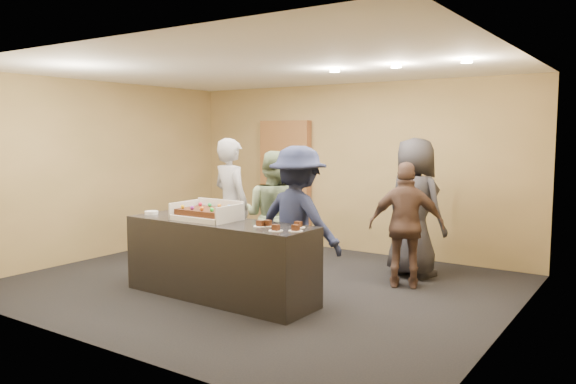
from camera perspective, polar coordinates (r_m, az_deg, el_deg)
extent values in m
plane|color=black|center=(7.25, -2.99, -9.30)|extent=(6.00, 6.00, 0.00)
plane|color=white|center=(7.03, -3.11, 12.43)|extent=(6.00, 6.00, 0.00)
cube|color=olive|center=(9.13, 6.45, 2.44)|extent=(6.00, 0.04, 2.70)
cube|color=olive|center=(5.25, -19.71, -0.49)|extent=(6.00, 0.04, 2.70)
cube|color=olive|center=(9.13, -18.26, 2.17)|extent=(0.04, 5.00, 2.70)
cube|color=olive|center=(5.74, 21.63, -0.04)|extent=(0.04, 5.00, 2.70)
cube|color=black|center=(6.61, -6.99, -6.82)|extent=(2.41, 0.75, 0.90)
cube|color=brown|center=(9.70, -0.27, 0.98)|extent=(0.97, 0.15, 2.12)
cube|color=white|center=(6.64, -8.26, -2.56)|extent=(0.72, 0.50, 0.06)
cube|color=white|center=(6.88, -10.48, -1.74)|extent=(0.02, 0.50, 0.20)
cube|color=white|center=(6.40, -5.89, -2.24)|extent=(0.02, 0.50, 0.20)
cube|color=white|center=(6.81, -6.86, -1.66)|extent=(0.72, 0.02, 0.22)
cube|color=#3E1C0E|center=(6.63, -8.27, -2.00)|extent=(0.63, 0.43, 0.07)
sphere|color=red|center=(6.90, -8.90, -1.22)|extent=(0.05, 0.05, 0.05)
sphere|color=green|center=(6.79, -7.96, -1.31)|extent=(0.05, 0.05, 0.05)
sphere|color=orange|center=(6.69, -6.99, -1.40)|extent=(0.05, 0.05, 0.05)
sphere|color=blue|center=(6.60, -5.99, -1.50)|extent=(0.05, 0.05, 0.05)
sphere|color=gold|center=(6.68, -10.67, -1.48)|extent=(0.05, 0.05, 0.05)
sphere|color=purple|center=(6.57, -9.72, -1.58)|extent=(0.05, 0.05, 0.05)
sphere|color=orange|center=(6.47, -8.75, -1.69)|extent=(0.05, 0.05, 0.05)
sphere|color=green|center=(6.37, -7.75, -1.79)|extent=(0.05, 0.05, 0.05)
cylinder|color=white|center=(7.22, -13.71, -2.05)|extent=(0.17, 0.17, 0.04)
cylinder|color=white|center=(6.11, -2.85, -3.50)|extent=(0.15, 0.15, 0.01)
cube|color=#3E1C0E|center=(6.10, -2.85, -3.18)|extent=(0.07, 0.06, 0.06)
cylinder|color=white|center=(6.13, -2.07, -3.46)|extent=(0.15, 0.15, 0.01)
cube|color=#3E1C0E|center=(6.13, -2.07, -3.15)|extent=(0.07, 0.06, 0.06)
cylinder|color=white|center=(5.83, -1.25, -3.95)|extent=(0.15, 0.15, 0.01)
cube|color=#3E1C0E|center=(5.82, -1.25, -3.62)|extent=(0.07, 0.06, 0.06)
cylinder|color=white|center=(6.03, 1.05, -3.61)|extent=(0.15, 0.15, 0.01)
cube|color=#3E1C0E|center=(6.03, 1.05, -3.29)|extent=(0.07, 0.06, 0.06)
cylinder|color=white|center=(5.82, 0.78, -3.97)|extent=(0.15, 0.15, 0.01)
cube|color=#3E1C0E|center=(5.81, 0.78, -3.64)|extent=(0.07, 0.06, 0.06)
imported|color=#959499|center=(7.79, -5.78, -1.33)|extent=(0.77, 0.61, 1.84)
imported|color=gray|center=(7.26, -1.49, -2.46)|extent=(0.89, 0.73, 1.69)
imported|color=#1C2343|center=(6.50, 1.03, -3.10)|extent=(1.20, 0.77, 1.77)
imported|color=brown|center=(7.08, 11.94, -3.31)|extent=(0.99, 0.70, 1.56)
imported|color=#27262B|center=(7.66, 12.71, -1.53)|extent=(1.05, 0.85, 1.85)
cylinder|color=#FFEAC6|center=(7.01, 4.77, 12.19)|extent=(0.12, 0.12, 0.03)
cylinder|color=#FFEAC6|center=(6.66, 10.93, 12.43)|extent=(0.12, 0.12, 0.03)
cylinder|color=#FFEAC6|center=(6.39, 17.71, 12.54)|extent=(0.12, 0.12, 0.03)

